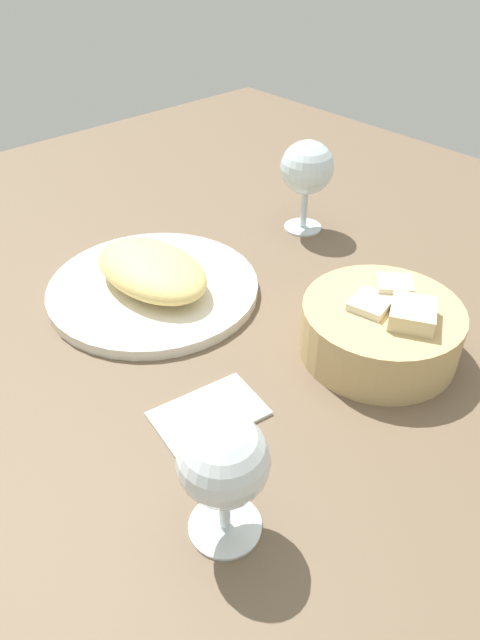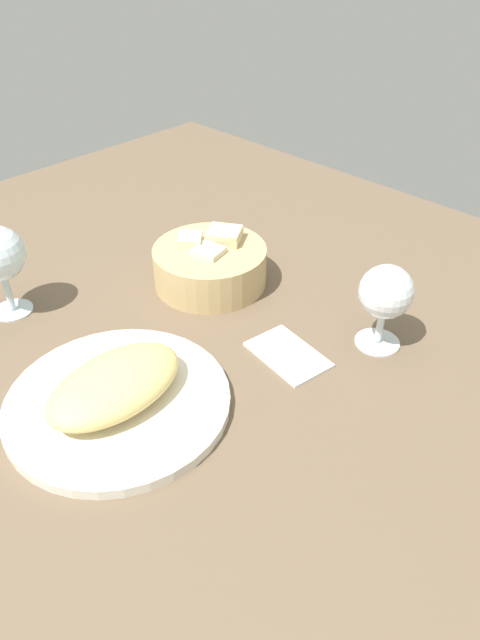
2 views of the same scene
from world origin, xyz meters
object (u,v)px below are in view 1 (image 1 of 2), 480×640
wine_glass_near (224,465)px  folded_napkin (209,412)px  plate (154,288)px  bread_basket (381,329)px  wine_glass_far (307,170)px

wine_glass_near → folded_napkin: bearing=146.3°
plate → bread_basket: bread_basket is taller
plate → wine_glass_near: bearing=-26.0°
plate → folded_napkin: (21.72, -8.68, -0.30)cm
wine_glass_near → folded_napkin: size_ratio=1.11×
bread_basket → wine_glass_near: size_ratio=1.45×
wine_glass_far → folded_napkin: bearing=-60.3°
bread_basket → plate: bearing=-156.0°
folded_napkin → wine_glass_near: bearing=-114.4°
folded_napkin → plate: bearing=77.5°
wine_glass_near → wine_glass_far: (-31.44, 43.48, 1.37)cm
bread_basket → folded_napkin: bread_basket is taller
wine_glass_near → wine_glass_far: size_ratio=0.88×
wine_glass_near → folded_napkin: wine_glass_near is taller
plate → folded_napkin: plate is taller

